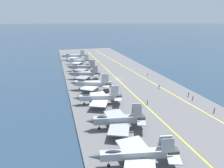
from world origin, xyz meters
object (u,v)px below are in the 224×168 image
at_px(parked_jet_second, 117,120).
at_px(parked_jet_eighth, 74,56).
at_px(crew_red_vest, 193,98).
at_px(crew_purple_vest, 189,94).
at_px(crew_green_vest, 147,102).
at_px(parked_jet_fourth, 91,84).
at_px(parked_jet_nearest, 136,154).
at_px(crew_white_vest, 148,73).
at_px(parked_jet_seventh, 78,61).
at_px(parked_jet_fifth, 84,74).
at_px(crew_blue_vest, 159,86).
at_px(parked_jet_third, 99,97).
at_px(parked_jet_sixth, 82,67).
at_px(crew_brown_vest, 214,110).
at_px(crew_yellow_vest, 100,62).

bearing_deg(parked_jet_second, parked_jet_eighth, 0.92).
xyz_separation_m(crew_red_vest, crew_purple_vest, (3.59, -0.92, -0.07)).
relative_size(parked_jet_eighth, crew_green_vest, 9.47).
height_order(parked_jet_fourth, crew_red_vest, parked_jet_fourth).
relative_size(parked_jet_nearest, crew_white_vest, 9.71).
bearing_deg(parked_jet_nearest, crew_red_vest, -52.23).
height_order(parked_jet_fourth, parked_jet_seventh, parked_jet_fourth).
xyz_separation_m(parked_jet_fourth, parked_jet_seventh, (47.16, -0.69, -0.41)).
distance_m(parked_jet_fifth, crew_blue_vest, 34.59).
height_order(parked_jet_nearest, parked_jet_third, parked_jet_third).
height_order(parked_jet_seventh, parked_jet_eighth, parked_jet_eighth).
relative_size(parked_jet_third, parked_jet_sixth, 0.99).
distance_m(parked_jet_eighth, crew_purple_vest, 85.46).
bearing_deg(crew_blue_vest, parked_jet_fourth, 77.79).
height_order(parked_jet_nearest, crew_brown_vest, parked_jet_nearest).
bearing_deg(crew_blue_vest, crew_green_vest, 138.47).
bearing_deg(parked_jet_fourth, crew_yellow_vest, -16.97).
distance_m(parked_jet_fourth, crew_green_vest, 24.18).
bearing_deg(crew_brown_vest, parked_jet_fourth, 47.17).
distance_m(parked_jet_sixth, crew_brown_vest, 68.25).
bearing_deg(parked_jet_second, parked_jet_third, 3.93).
bearing_deg(crew_red_vest, parked_jet_seventh, 25.11).
height_order(parked_jet_seventh, crew_red_vest, parked_jet_seventh).
bearing_deg(parked_jet_second, crew_red_vest, -71.68).
bearing_deg(crew_brown_vest, parked_jet_third, 63.25).
height_order(crew_yellow_vest, crew_brown_vest, crew_brown_vest).
distance_m(parked_jet_third, crew_yellow_vest, 60.71).
relative_size(parked_jet_third, crew_purple_vest, 9.45).
distance_m(parked_jet_second, parked_jet_fifth, 45.82).
height_order(parked_jet_fourth, crew_blue_vest, parked_jet_fourth).
relative_size(parked_jet_second, parked_jet_third, 0.95).
distance_m(parked_jet_fourth, crew_red_vest, 37.72).
bearing_deg(parked_jet_fourth, crew_white_vest, -66.30).
bearing_deg(crew_red_vest, parked_jet_eighth, 21.50).
relative_size(parked_jet_fourth, crew_white_vest, 9.20).
relative_size(parked_jet_nearest, crew_yellow_vest, 10.32).
distance_m(parked_jet_nearest, parked_jet_eighth, 106.66).
bearing_deg(crew_green_vest, crew_blue_vest, -41.53).
relative_size(parked_jet_fifth, crew_purple_vest, 8.93).
bearing_deg(crew_green_vest, parked_jet_seventh, 12.54).
xyz_separation_m(crew_green_vest, crew_yellow_vest, (64.12, 1.44, -0.06)).
bearing_deg(parked_jet_fourth, parked_jet_sixth, -1.42).
bearing_deg(parked_jet_eighth, crew_green_vest, -169.07).
height_order(parked_jet_sixth, crew_blue_vest, parked_jet_sixth).
height_order(crew_green_vest, crew_blue_vest, crew_green_vest).
height_order(crew_yellow_vest, crew_purple_vest, crew_purple_vest).
xyz_separation_m(parked_jet_seventh, crew_red_vest, (-66.95, -31.38, -1.31)).
bearing_deg(crew_green_vest, parked_jet_eighth, 10.93).
bearing_deg(crew_purple_vest, parked_jet_seventh, 27.01).
distance_m(parked_jet_eighth, crew_brown_vest, 97.81).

